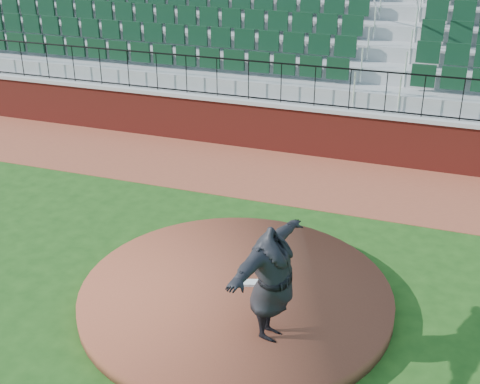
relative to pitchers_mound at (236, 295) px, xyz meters
name	(u,v)px	position (x,y,z in m)	size (l,w,h in m)	color
ground	(209,299)	(-0.44, -0.08, -0.12)	(90.00, 90.00, 0.00)	#1C4714
warning_track	(295,176)	(-0.44, 5.32, -0.12)	(34.00, 3.20, 0.01)	brown
field_wall	(313,132)	(-0.44, 6.92, 0.47)	(34.00, 0.35, 1.20)	maroon
wall_cap	(314,108)	(-0.44, 6.92, 1.12)	(34.00, 0.45, 0.10)	#B7B7B7
wall_railing	(315,86)	(-0.44, 6.92, 1.67)	(34.00, 0.05, 1.00)	black
seating_stands	(339,45)	(-0.44, 9.65, 2.18)	(34.00, 5.10, 4.60)	gray
concourse_wall	(358,13)	(-0.44, 12.45, 2.62)	(34.00, 0.50, 5.50)	maroon
pitchers_mound	(236,295)	(0.00, 0.00, 0.00)	(5.08, 5.08, 0.25)	brown
pitching_rubber	(258,283)	(0.29, 0.25, 0.15)	(0.68, 0.17, 0.05)	white
pitcher	(272,284)	(0.90, -0.97, 1.02)	(2.20, 0.60, 1.79)	black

